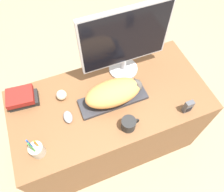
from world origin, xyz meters
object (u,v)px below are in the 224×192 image
Objects in this scene: keyboard at (113,99)px; baseball at (61,95)px; cat at (115,92)px; monitor at (125,40)px; book_stack at (22,98)px; phone at (188,107)px; coffee_mug at (129,124)px; computer_mouse at (68,117)px; pen_cup at (37,150)px.

keyboard is 6.59× the size of baseball.
cat is 0.66× the size of monitor.
book_stack reaches higher than baseball.
book_stack is (-0.75, -0.01, -0.25)m from monitor.
phone reaches higher than keyboard.
keyboard is 1.17× the size of cat.
coffee_mug is at bearing -36.20° from book_stack.
baseball is at bearing 151.67° from phone.
cat reaches higher than computer_mouse.
book_stack is (-1.00, 0.47, -0.01)m from phone.
cat reaches higher than coffee_mug.
cat is 0.23m from coffee_mug.
keyboard is 0.77× the size of monitor.
coffee_mug is 1.72× the size of baseball.
baseball is (0.23, 0.33, -0.01)m from pen_cup.
cat is 0.37m from baseball.
phone is (0.43, -0.26, 0.04)m from keyboard.
computer_mouse is at bearing -43.06° from book_stack.
baseball is (-0.49, -0.07, -0.26)m from monitor.
coffee_mug reaches higher than computer_mouse.
coffee_mug reaches higher than keyboard.
book_stack is (-0.59, 0.21, -0.05)m from cat.
monitor is 6.58× the size of computer_mouse.
keyboard is at bearing 180.00° from cat.
pen_cup reaches higher than computer_mouse.
cat is at bearing -23.92° from baseball.
keyboard is 0.08m from cat.
computer_mouse is (-0.34, -0.02, -0.08)m from cat.
baseball is 0.34× the size of book_stack.
keyboard is 3.83× the size of coffee_mug.
book_stack is (-0.26, 0.07, 0.01)m from baseball.
keyboard is at bearing 94.74° from coffee_mug.
keyboard is 0.33m from computer_mouse.
coffee_mug is at bearing 175.28° from phone.
pen_cup is 2.92× the size of baseball.
cat is at bearing 17.64° from pen_cup.
phone is at bearing -4.72° from coffee_mug.
phone is 1.11m from book_stack.
keyboard is 0.40m from monitor.
book_stack is (-0.60, 0.44, 0.00)m from coffee_mug.
book_stack reaches higher than keyboard.
coffee_mug is at bearing -30.25° from computer_mouse.
computer_mouse is 0.28m from pen_cup.
coffee_mug and book_stack have the same top height.
monitor is 0.59m from phone.
pen_cup is at bearing -162.36° from cat.
coffee_mug reaches higher than baseball.
phone is at bearing -31.64° from cat.
book_stack reaches higher than computer_mouse.
keyboard is at bearing 149.08° from phone.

